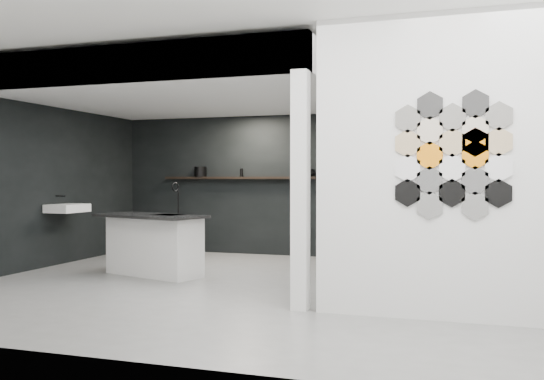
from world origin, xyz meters
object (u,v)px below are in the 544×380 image
Objects in this scene: partition_panel at (450,167)px; kitchen_island at (154,244)px; stockpot at (200,172)px; kettle at (311,173)px; wall_basin at (67,208)px; glass_vase at (324,173)px; bottle_dark at (241,173)px; glass_bowl at (324,174)px; utensil_cup at (201,174)px.

partition_panel reaches higher than kitchen_island.
kettle is at bearing 0.00° from stockpot.
kettle is (1.98, 0.00, -0.02)m from stockpot.
wall_basin is 4.01m from glass_vase.
bottle_dark is at bearing 180.00° from glass_vase.
stockpot reaches higher than bottle_dark.
glass_bowl is at bearing 31.35° from wall_basin.
kitchen_island is 3.04m from kettle.
kettle is at bearing 0.00° from utensil_cup.
kettle is 1.22× the size of glass_bowl.
kitchen_island is 10.80× the size of kettle.
kitchen_island is 2.66m from utensil_cup.
kitchen_island is at bearing -102.70° from kettle.
utensil_cup is (-1.97, 0.00, -0.02)m from kettle.
kitchen_island is 2.68m from stockpot.
kitchen_island is (-3.82, 1.42, -0.98)m from partition_panel.
wall_basin is 4.00m from glass_bowl.
wall_basin is 4.73× the size of glass_bowl.
utensil_cup is (-0.45, 2.44, 0.95)m from kitchen_island.
stockpot reaches higher than glass_vase.
kettle is 0.22m from glass_vase.
kettle and glass_vase have the same top height.
utensil_cup is (-2.19, 0.00, 0.00)m from glass_bowl.
utensil_cup is at bearing 59.93° from wall_basin.
partition_panel reaches higher than glass_bowl.
glass_bowl reaches higher than wall_basin.
glass_bowl is (-2.08, 3.87, -0.03)m from partition_panel.
kettle is at bearing 0.00° from bottle_dark.
utensil_cup is at bearing 180.00° from bottle_dark.
wall_basin is 1.74m from kitchen_island.
bottle_dark is at bearing 132.27° from partition_panel.
bottle_dark is (-3.51, 3.87, -0.01)m from partition_panel.
partition_panel reaches higher than bottle_dark.
stockpot is 2.20m from glass_bowl.
partition_panel reaches higher than wall_basin.
stockpot is at bearing 137.88° from partition_panel.
partition_panel is 18.10× the size of kettle.
partition_panel is 5.78m from wall_basin.
bottle_dark is 0.76m from utensil_cup.
kitchen_island is 2.65m from bottle_dark.
bottle_dark is (-1.22, 0.00, 0.00)m from kettle.
kettle is at bearing 33.10° from wall_basin.
kettle is 0.22m from glass_bowl.
stockpot reaches higher than utensil_cup.
kettle is at bearing 180.00° from glass_vase.
utensil_cup is (-4.27, 3.87, -0.03)m from partition_panel.
partition_panel is at bearing -40.05° from kettle.
partition_panel is at bearing -61.77° from glass_bowl.
bottle_dark reaches higher than wall_basin.
partition_panel is at bearing -2.81° from kitchen_island.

